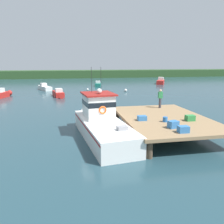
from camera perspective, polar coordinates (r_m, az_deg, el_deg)
ground_plane at (r=15.93m, az=-3.24°, el=-6.26°), size 200.00×200.00×0.00m
dock at (r=16.91m, az=13.06°, el=-1.67°), size 6.00×9.00×1.20m
main_fishing_boat at (r=15.72m, az=-2.84°, el=-2.69°), size 3.53×9.95×4.80m
crate_single_by_cleat at (r=14.21m, az=15.29°, el=-3.07°), size 0.69×0.57×0.44m
crate_stack_mid_dock at (r=16.28m, az=19.21°, el=-1.44°), size 0.61×0.45×0.39m
crate_stack_near_edge at (r=13.47m, az=17.66°, el=-4.20°), size 0.61×0.45×0.38m
crate_single_far at (r=15.61m, az=7.64°, el=-1.54°), size 0.62×0.46×0.33m
bait_bucket at (r=15.51m, az=13.35°, el=-1.84°), size 0.32×0.32×0.34m
deckhand_by_the_boat at (r=20.03m, az=12.16°, el=3.45°), size 0.36×0.22×1.63m
moored_boat_far_left at (r=49.50m, az=-3.54°, el=7.07°), size 1.87×4.53×1.13m
moored_boat_off_the_point at (r=44.11m, az=-16.84°, el=5.95°), size 3.10×4.99×1.29m
moored_boat_mid_harbor at (r=55.96m, az=12.27°, el=7.59°), size 3.82×5.92×1.54m
moored_boat_outer_mooring at (r=35.25m, az=-13.43°, el=4.57°), size 2.01×5.02×1.25m
mooring_buoy_inshore at (r=41.65m, az=-6.23°, el=5.71°), size 0.40×0.40×0.40m
mooring_buoy_outer at (r=39.82m, az=3.47°, el=5.53°), size 0.51×0.51×0.51m
far_shoreline at (r=77.08m, az=-9.54°, el=9.50°), size 120.00×8.00×2.40m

